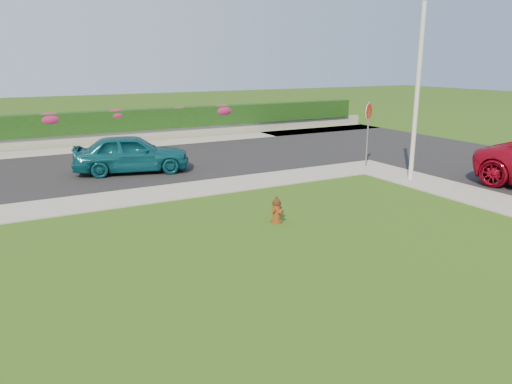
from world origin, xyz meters
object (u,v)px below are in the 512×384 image
fire_hydrant (277,210)px  stop_sign (368,119)px  utility_pole (417,95)px  sedan_teal (131,153)px

fire_hydrant → stop_sign: stop_sign is taller
utility_pole → stop_sign: size_ratio=2.34×
fire_hydrant → sedan_teal: sedan_teal is taller
utility_pole → sedan_teal: bearing=144.6°
stop_sign → fire_hydrant: bearing=-153.5°
fire_hydrant → stop_sign: (7.03, 4.49, 1.64)m
fire_hydrant → utility_pole: (6.90, 1.87, 2.77)m
fire_hydrant → sedan_teal: 8.24m
fire_hydrant → utility_pole: bearing=-9.4°
fire_hydrant → sedan_teal: bearing=77.9°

